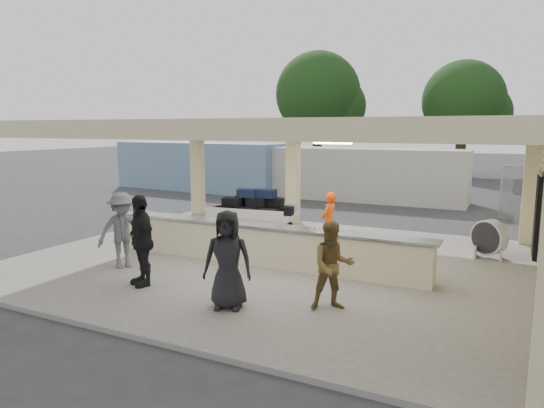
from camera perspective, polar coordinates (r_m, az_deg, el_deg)
The scene contains 14 objects.
ground at distance 12.29m, azimuth -0.11°, elevation -6.96°, with size 120.00×120.00×0.00m, color #2D2D2F.
pavilion at distance 12.50m, azimuth 2.11°, elevation -0.37°, with size 12.01×10.00×3.55m.
baggage_counter at distance 11.71m, azimuth -1.21°, elevation -4.80°, with size 8.20×0.58×0.98m.
luggage_cart at distance 14.79m, azimuth -2.33°, elevation -0.78°, with size 2.60×1.77×1.43m.
drum_fan at distance 13.39m, azimuth 24.18°, elevation -3.65°, with size 0.91×0.75×1.00m.
baggage_handler at distance 12.97m, azimuth 6.71°, elevation -2.08°, with size 0.59×0.32×1.60m, color #FF4B0D.
passenger_a at distance 8.87m, azimuth 7.15°, elevation -7.21°, with size 0.79×0.35×1.62m, color brown.
passenger_b at distance 10.47m, azimuth -15.16°, elevation -4.13°, with size 1.13×0.41×1.92m, color black.
passenger_c at distance 11.89m, azimuth -17.20°, elevation -2.98°, with size 1.16×0.41×1.79m, color #525358.
passenger_d at distance 8.88m, azimuth -5.23°, elevation -6.54°, with size 0.89×0.36×1.82m, color black.
container_white at distance 23.40m, azimuth 8.50°, elevation 3.57°, with size 11.18×2.24×2.42m, color beige.
container_blue at distance 26.84m, azimuth -8.61°, elevation 4.41°, with size 9.91×2.38×2.58m, color #7190B4.
tree_left at distance 37.14m, azimuth 5.98°, elevation 12.34°, with size 6.60×6.30×9.00m.
tree_mid at distance 36.90m, azimuth 22.09°, elevation 10.79°, with size 6.00×5.60×8.00m.
Camera 1 is at (5.25, -10.59, 3.38)m, focal length 32.00 mm.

